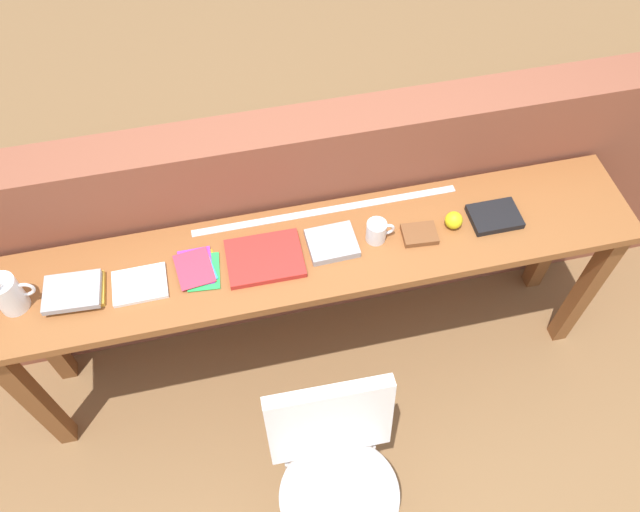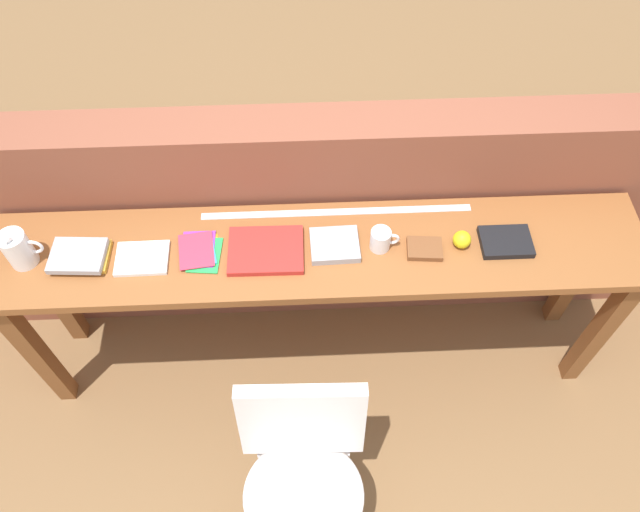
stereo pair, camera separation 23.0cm
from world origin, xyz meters
name	(u,v)px [view 2 (the right image)]	position (x,y,z in m)	size (l,w,h in m)	color
ground_plane	(322,410)	(0.00, 0.00, 0.00)	(40.00, 40.00, 0.00)	brown
brick_wall_back	(316,222)	(0.00, 0.64, 0.60)	(6.00, 0.20, 1.20)	brown
sideboard	(319,269)	(0.00, 0.30, 0.74)	(2.50, 0.44, 0.88)	brown
chair_white_moulded	(303,470)	(-0.09, -0.42, 0.53)	(0.45, 0.46, 0.89)	white
pitcher_white	(18,249)	(-1.09, 0.29, 0.96)	(0.14, 0.10, 0.18)	white
book_stack_leftmost	(80,256)	(-0.88, 0.29, 0.90)	(0.21, 0.17, 0.05)	gold
magazine_cycling	(142,258)	(-0.66, 0.28, 0.89)	(0.19, 0.15, 0.02)	white
pamphlet_pile_colourful	(200,251)	(-0.45, 0.30, 0.89)	(0.17, 0.19, 0.01)	orange
book_open_centre	(266,250)	(-0.20, 0.29, 0.89)	(0.28, 0.21, 0.02)	red
book_grey_hardcover	(335,245)	(0.06, 0.30, 0.90)	(0.18, 0.16, 0.03)	#9E9EA3
mug	(381,240)	(0.23, 0.30, 0.92)	(0.11, 0.08, 0.09)	white
leather_journal_brown	(425,249)	(0.39, 0.27, 0.89)	(0.13, 0.10, 0.02)	brown
sports_ball_small	(462,239)	(0.53, 0.29, 0.91)	(0.07, 0.07, 0.07)	yellow
book_repair_rightmost	(506,242)	(0.70, 0.29, 0.89)	(0.19, 0.14, 0.03)	black
ruler_metal_back_edge	(337,212)	(0.07, 0.47, 0.88)	(1.06, 0.03, 0.00)	silver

